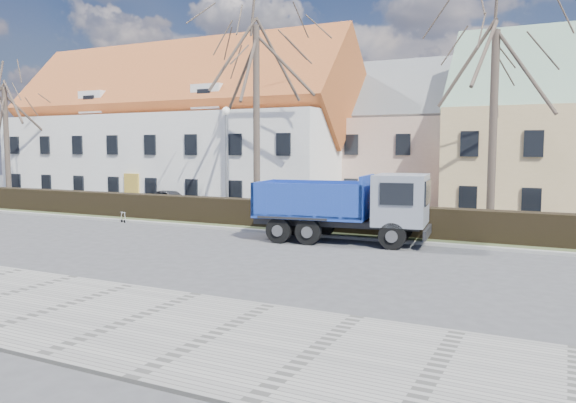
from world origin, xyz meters
The scene contains 13 objects.
ground centered at (0.00, 0.00, 0.00)m, with size 120.00×120.00×0.00m, color #3C3C3E.
curb_far centered at (0.00, 4.60, 0.06)m, with size 80.00×0.30×0.12m, color gray.
grass_strip centered at (0.00, 6.20, 0.05)m, with size 80.00×3.00×0.10m, color #374325.
hedge centered at (0.00, 6.00, 0.65)m, with size 60.00×0.90×1.30m, color black.
building_white centered at (-13.00, 16.00, 4.75)m, with size 26.80×10.80×9.50m, color white, non-canonical shape.
building_pink centered at (4.00, 20.00, 4.00)m, with size 10.80×8.80×8.00m, color #C8A18D, non-canonical shape.
tree_0 centered at (-22.00, 8.50, 4.95)m, with size 7.20×7.20×9.90m, color #3F342C, non-canonical shape.
tree_1 centered at (-2.00, 8.50, 6.33)m, with size 9.20×9.20×12.65m, color #3F342C, non-canonical shape.
tree_2 centered at (10.00, 8.50, 5.50)m, with size 8.00×8.00×11.00m, color #3F342C, non-canonical shape.
dump_truck centered at (4.47, 3.74, 1.47)m, with size 7.37×2.74×2.95m, color navy, non-canonical shape.
streetlight centered at (-2.96, 7.00, 3.04)m, with size 0.48×0.48×6.09m, color gray, non-canonical shape.
cart_frame centered at (-7.85, 4.38, 0.31)m, with size 0.68×0.39×0.62m, color silver, non-canonical shape.
parked_car_a centered at (-9.59, 10.75, 0.63)m, with size 1.49×3.70×1.26m, color #222228.
Camera 1 is at (13.02, -17.84, 3.88)m, focal length 35.00 mm.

